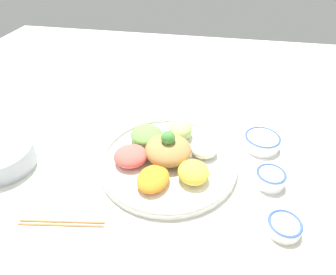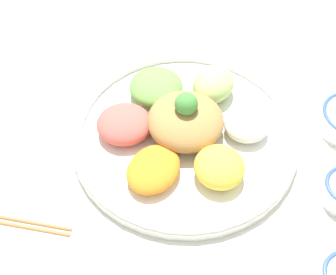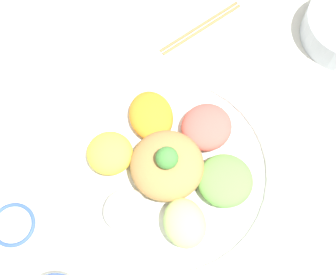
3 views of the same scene
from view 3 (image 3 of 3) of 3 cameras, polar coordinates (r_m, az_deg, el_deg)
The scene contains 4 objects.
ground_plane at distance 0.93m, azimuth 1.25°, elevation -2.22°, with size 2.40×2.40×0.00m, color silver.
salad_platter at distance 0.89m, azimuth 0.02°, elevation -3.87°, with size 0.42×0.42×0.12m.
sauce_bowl_dark at distance 0.92m, azimuth -18.06°, elevation -10.26°, with size 0.08×0.08×0.04m.
chopsticks_pair_near at distance 1.06m, azimuth 4.01°, elevation 13.27°, with size 0.21×0.05×0.01m.
Camera 3 is at (-0.15, -0.25, 0.88)m, focal length 50.00 mm.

